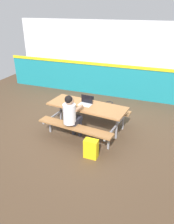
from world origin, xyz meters
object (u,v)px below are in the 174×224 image
student_nearer (71,114)px  backpack_dark (91,149)px  picnic_table_main (87,111)px  tote_bag_bright (109,110)px  satchel_spare (88,103)px  laptop_silver (86,103)px

student_nearer → backpack_dark: bearing=-35.2°
picnic_table_main → student_nearer: bearing=-109.5°
student_nearer → tote_bag_bright: size_ratio=2.81×
student_nearer → tote_bag_bright: (0.49, 1.60, -0.51)m
tote_bag_bright → student_nearer: bearing=-107.0°
student_nearer → tote_bag_bright: 1.75m
student_nearer → backpack_dark: (0.67, -0.48, -0.49)m
satchel_spare → tote_bag_bright: bearing=-15.0°
picnic_table_main → laptop_silver: 0.22m
picnic_table_main → satchel_spare: (-0.43, 1.26, -0.36)m
picnic_table_main → laptop_silver: laptop_silver is taller
picnic_table_main → laptop_silver: size_ratio=6.05×
picnic_table_main → student_nearer: size_ratio=1.72×
tote_bag_bright → satchel_spare: size_ratio=0.98×
picnic_table_main → laptop_silver: bearing=139.9°
laptop_silver → picnic_table_main: bearing=-40.1°
picnic_table_main → tote_bag_bright: bearing=74.2°
laptop_silver → satchel_spare: bearing=107.5°
picnic_table_main → backpack_dark: bearing=-64.5°
backpack_dark → satchel_spare: bearing=112.0°
picnic_table_main → tote_bag_bright: 1.17m
laptop_silver → tote_bag_bright: 1.23m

